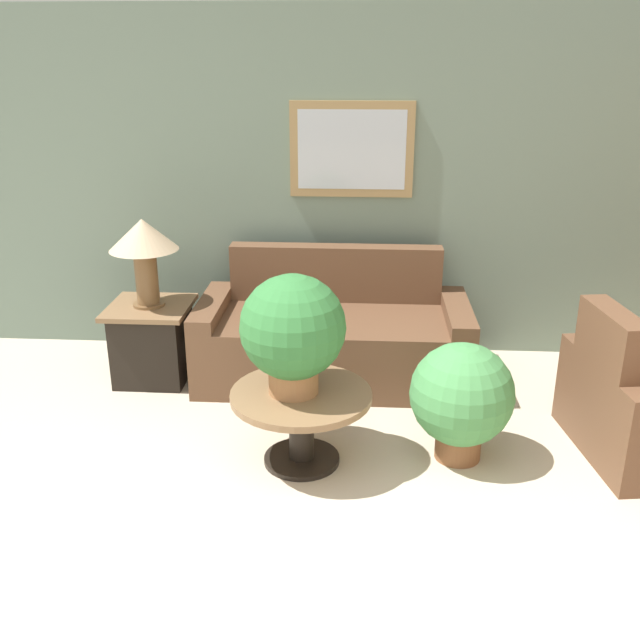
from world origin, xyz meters
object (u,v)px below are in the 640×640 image
Objects in this scene: couch_main at (333,338)px; potted_plant_on_table at (293,330)px; coffee_table at (301,411)px; potted_plant_floor at (462,397)px; table_lamp at (144,243)px; side_table at (152,341)px.

couch_main is 1.31m from potted_plant_on_table.
potted_plant_floor reaches higher than coffee_table.
potted_plant_on_table is (1.14, -1.07, -0.20)m from table_lamp.
table_lamp is 1.58m from potted_plant_on_table.
potted_plant_floor is (0.79, -1.09, 0.10)m from couch_main.
side_table reaches higher than coffee_table.
table_lamp reaches higher than side_table.
couch_main is 1.35m from potted_plant_floor.
potted_plant_floor is at bearing 6.06° from potted_plant_on_table.
table_lamp is 0.87× the size of potted_plant_floor.
table_lamp is at bearing 136.80° from potted_plant_on_table.
table_lamp is 2.41m from potted_plant_floor.
potted_plant_on_table is at bearing -98.27° from couch_main.
couch_main is at bearing 126.07° from potted_plant_floor.
potted_plant_on_table is (-0.04, 0.00, 0.50)m from coffee_table.
coffee_table is 1.30× the size of table_lamp.
coffee_table is 1.75m from table_lamp.
potted_plant_on_table is 1.06m from potted_plant_floor.
side_table is (-1.32, -0.12, -0.01)m from couch_main.
potted_plant_floor is (2.11, -0.97, -0.63)m from table_lamp.
couch_main reaches higher than potted_plant_floor.
coffee_table is 0.50m from potted_plant_on_table.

